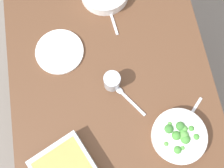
% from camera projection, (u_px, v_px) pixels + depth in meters
% --- Properties ---
extents(ground_plane, '(6.00, 6.00, 0.00)m').
position_uv_depth(ground_plane, '(112.00, 112.00, 1.87)').
color(ground_plane, slate).
extents(dining_table, '(1.20, 0.90, 0.74)m').
position_uv_depth(dining_table, '(112.00, 89.00, 1.24)').
color(dining_table, brown).
rests_on(dining_table, ground_plane).
extents(broccoli_bowl, '(0.23, 0.23, 0.07)m').
position_uv_depth(broccoli_bowl, '(179.00, 136.00, 1.06)').
color(broccoli_bowl, white).
rests_on(broccoli_bowl, dining_table).
extents(drink_cup, '(0.07, 0.07, 0.08)m').
position_uv_depth(drink_cup, '(112.00, 81.00, 1.12)').
color(drink_cup, '#B2BCC6').
rests_on(drink_cup, dining_table).
extents(side_plate, '(0.22, 0.22, 0.01)m').
position_uv_depth(side_plate, '(60.00, 52.00, 1.19)').
color(side_plate, white).
rests_on(side_plate, dining_table).
extents(spoon_by_stew, '(0.18, 0.04, 0.01)m').
position_uv_depth(spoon_by_stew, '(111.00, 14.00, 1.25)').
color(spoon_by_stew, silver).
rests_on(spoon_by_stew, dining_table).
extents(spoon_by_broccoli, '(0.14, 0.14, 0.01)m').
position_uv_depth(spoon_by_broccoli, '(188.00, 119.00, 1.11)').
color(spoon_by_broccoli, silver).
rests_on(spoon_by_broccoli, dining_table).
extents(spoon_spare, '(0.15, 0.12, 0.01)m').
position_uv_depth(spoon_spare, '(126.00, 97.00, 1.13)').
color(spoon_spare, silver).
rests_on(spoon_spare, dining_table).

